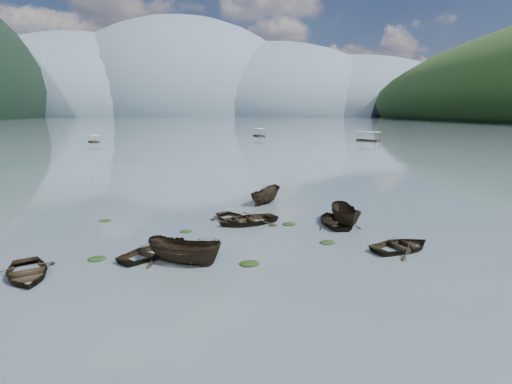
{
  "coord_description": "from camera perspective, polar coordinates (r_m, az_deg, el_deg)",
  "views": [
    {
      "loc": [
        -3.75,
        -20.47,
        8.59
      ],
      "look_at": [
        0.0,
        12.0,
        2.0
      ],
      "focal_mm": 28.0,
      "sensor_mm": 36.0,
      "label": 1
    }
  ],
  "objects": [
    {
      "name": "rowboat_0",
      "position": [
        24.78,
        -29.9,
        -10.47
      ],
      "size": [
        4.59,
        5.19,
        0.89
      ],
      "primitive_type": "imported",
      "rotation": [
        0.0,
        0.0,
        0.43
      ],
      "color": "black",
      "rests_on": "ground"
    },
    {
      "name": "weed_clump_4",
      "position": [
        27.18,
        10.17,
        -7.21
      ],
      "size": [
        1.06,
        0.84,
        0.22
      ],
      "primitive_type": "ellipsoid",
      "color": "black",
      "rests_on": "ground"
    },
    {
      "name": "weed_clump_5",
      "position": [
        34.21,
        -20.76,
        -3.9
      ],
      "size": [
        0.93,
        0.75,
        0.2
      ],
      "primitive_type": "ellipsoid",
      "color": "black",
      "rests_on": "ground"
    },
    {
      "name": "rowboat_5",
      "position": [
        31.58,
        12.67,
        -4.67
      ],
      "size": [
        2.18,
        4.9,
        1.84
      ],
      "primitive_type": "imported",
      "rotation": [
        0.0,
        0.0,
        -0.08
      ],
      "color": "black",
      "rests_on": "ground"
    },
    {
      "name": "rowboat_1",
      "position": [
        25.28,
        -14.62,
        -8.85
      ],
      "size": [
        5.15,
        5.16,
        0.88
      ],
      "primitive_type": "imported",
      "rotation": [
        0.0,
        0.0,
        2.36
      ],
      "color": "black",
      "rests_on": "ground"
    },
    {
      "name": "haze_mtn_a",
      "position": [
        955.52,
        -22.5,
        10.03
      ],
      "size": [
        520.0,
        520.0,
        280.0
      ],
      "primitive_type": "ellipsoid",
      "color": "#475666",
      "rests_on": "ground"
    },
    {
      "name": "weed_clump_6",
      "position": [
        33.65,
        -0.42,
        -3.39
      ],
      "size": [
        0.89,
        0.74,
        0.18
      ],
      "primitive_type": "ellipsoid",
      "color": "black",
      "rests_on": "ground"
    },
    {
      "name": "weed_clump_7",
      "position": [
        32.98,
        10.68,
        -3.9
      ],
      "size": [
        1.04,
        0.83,
        0.23
      ],
      "primitive_type": "ellipsoid",
      "color": "black",
      "rests_on": "ground"
    },
    {
      "name": "ground_plane",
      "position": [
        22.52,
        3.57,
        -11.05
      ],
      "size": [
        2400.0,
        2400.0,
        0.0
      ],
      "primitive_type": "plane",
      "color": "#49565C"
    },
    {
      "name": "weed_clump_0",
      "position": [
        25.72,
        -21.78,
        -8.96
      ],
      "size": [
        1.04,
        0.85,
        0.23
      ],
      "primitive_type": "ellipsoid",
      "color": "black",
      "rests_on": "ground"
    },
    {
      "name": "weed_clump_3",
      "position": [
        31.09,
        4.71,
        -4.68
      ],
      "size": [
        1.02,
        0.86,
        0.23
      ],
      "primitive_type": "ellipsoid",
      "color": "black",
      "rests_on": "ground"
    },
    {
      "name": "rowboat_8",
      "position": [
        38.21,
        1.35,
        -1.6
      ],
      "size": [
        4.05,
        4.57,
        1.73
      ],
      "primitive_type": "imported",
      "rotation": [
        0.0,
        0.0,
        2.49
      ],
      "color": "black",
      "rests_on": "ground"
    },
    {
      "name": "pontoon_left",
      "position": [
        124.59,
        -22.14,
        6.61
      ],
      "size": [
        4.24,
        5.59,
        1.98
      ],
      "primitive_type": null,
      "rotation": [
        0.0,
        0.0,
        0.46
      ],
      "color": "black",
      "rests_on": "ground"
    },
    {
      "name": "haze_mtn_b",
      "position": [
        922.23,
        -10.26,
        10.69
      ],
      "size": [
        520.0,
        520.0,
        340.0
      ],
      "primitive_type": "ellipsoid",
      "color": "#475666",
      "rests_on": "ground"
    },
    {
      "name": "pontoon_centre",
      "position": [
        144.17,
        0.44,
        7.98
      ],
      "size": [
        3.7,
        7.15,
        2.62
      ],
      "primitive_type": null,
      "rotation": [
        0.0,
        0.0,
        0.13
      ],
      "color": "black",
      "rests_on": "ground"
    },
    {
      "name": "rowboat_6",
      "position": [
        31.96,
        -3.16,
        -4.21
      ],
      "size": [
        4.56,
        5.08,
        0.87
      ],
      "primitive_type": "imported",
      "rotation": [
        0.0,
        0.0,
        0.47
      ],
      "color": "black",
      "rests_on": "ground"
    },
    {
      "name": "rowboat_2",
      "position": [
        23.67,
        -10.1,
        -10.07
      ],
      "size": [
        4.96,
        3.67,
        1.8
      ],
      "primitive_type": "imported",
      "rotation": [
        0.0,
        0.0,
        1.1
      ],
      "color": "black",
      "rests_on": "ground"
    },
    {
      "name": "weed_clump_1",
      "position": [
        29.62,
        -10.01,
        -5.64
      ],
      "size": [
        0.9,
        0.72,
        0.2
      ],
      "primitive_type": "ellipsoid",
      "color": "black",
      "rests_on": "ground"
    },
    {
      "name": "rowboat_3",
      "position": [
        31.76,
        11.15,
        -4.52
      ],
      "size": [
        3.37,
        4.66,
        0.95
      ],
      "primitive_type": "imported",
      "rotation": [
        0.0,
        0.0,
        3.12
      ],
      "color": "black",
      "rests_on": "ground"
    },
    {
      "name": "rowboat_7",
      "position": [
        31.27,
        -1.25,
        -4.55
      ],
      "size": [
        5.82,
        5.01,
        1.01
      ],
      "primitive_type": "imported",
      "rotation": [
        0.0,
        0.0,
        5.08
      ],
      "color": "black",
      "rests_on": "ground"
    },
    {
      "name": "weed_clump_2",
      "position": [
        23.21,
        -0.94,
        -10.32
      ],
      "size": [
        1.18,
        0.94,
        0.25
      ],
      "primitive_type": "ellipsoid",
      "color": "black",
      "rests_on": "ground"
    },
    {
      "name": "pontoon_right",
      "position": [
        125.04,
        15.78,
        7.03
      ],
      "size": [
        6.47,
        7.18,
        2.63
      ],
      "primitive_type": null,
      "rotation": [
        0.0,
        0.0,
        0.66
      ],
      "color": "black",
      "rests_on": "ground"
    },
    {
      "name": "haze_mtn_c",
      "position": [
        931.67,
        2.34,
        10.86
      ],
      "size": [
        520.0,
        520.0,
        260.0
      ],
      "primitive_type": "ellipsoid",
      "color": "#475666",
      "rests_on": "ground"
    },
    {
      "name": "haze_mtn_d",
      "position": [
        975.78,
        13.02,
        10.61
      ],
      "size": [
        520.0,
        520.0,
        220.0
      ],
      "primitive_type": "ellipsoid",
      "color": "#475666",
      "rests_on": "ground"
    },
    {
      "name": "rowboat_4",
      "position": [
        27.17,
        20.14,
        -7.76
      ],
      "size": [
        5.17,
        4.42,
        0.9
      ],
      "primitive_type": "imported",
      "rotation": [
        0.0,
        0.0,
        1.92
      ],
      "color": "black",
      "rests_on": "ground"
    }
  ]
}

